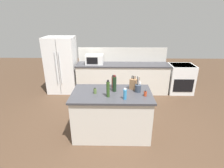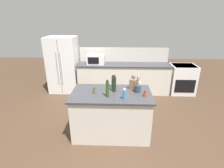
# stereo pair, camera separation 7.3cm
# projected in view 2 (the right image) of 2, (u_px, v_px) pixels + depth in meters

# --- Properties ---
(ground_plane) EXTENTS (14.00, 14.00, 0.00)m
(ground_plane) POSITION_uv_depth(u_px,v_px,m) (111.00, 132.00, 3.80)
(ground_plane) COLOR #473323
(back_counter_run) EXTENTS (2.92, 0.66, 0.94)m
(back_counter_run) POSITION_uv_depth(u_px,v_px,m) (123.00, 78.00, 5.66)
(back_counter_run) COLOR beige
(back_counter_run) RESTS_ON ground_plane
(wall_backsplash) EXTENTS (2.88, 0.03, 0.46)m
(wall_backsplash) POSITION_uv_depth(u_px,v_px,m) (124.00, 55.00, 5.70)
(wall_backsplash) COLOR beige
(wall_backsplash) RESTS_ON back_counter_run
(kitchen_island) EXTENTS (1.59, 0.92, 0.94)m
(kitchen_island) POSITION_uv_depth(u_px,v_px,m) (111.00, 113.00, 3.63)
(kitchen_island) COLOR beige
(kitchen_island) RESTS_ON ground_plane
(refrigerator) EXTENTS (0.90, 0.75, 1.76)m
(refrigerator) POSITION_uv_depth(u_px,v_px,m) (63.00, 65.00, 5.63)
(refrigerator) COLOR white
(refrigerator) RESTS_ON ground_plane
(range_oven) EXTENTS (0.76, 0.65, 0.92)m
(range_oven) POSITION_uv_depth(u_px,v_px,m) (182.00, 79.00, 5.59)
(range_oven) COLOR white
(range_oven) RESTS_ON ground_plane
(microwave) EXTENTS (0.54, 0.39, 0.29)m
(microwave) POSITION_uv_depth(u_px,v_px,m) (96.00, 59.00, 5.46)
(microwave) COLOR white
(microwave) RESTS_ON back_counter_run
(knife_block) EXTENTS (0.16, 0.15, 0.29)m
(knife_block) POSITION_uv_depth(u_px,v_px,m) (133.00, 84.00, 3.58)
(knife_block) COLOR #936B47
(knife_block) RESTS_ON kitchen_island
(utensil_crock) EXTENTS (0.12, 0.12, 0.32)m
(utensil_crock) POSITION_uv_depth(u_px,v_px,m) (138.00, 88.00, 3.46)
(utensil_crock) COLOR #333D4C
(utensil_crock) RESTS_ON kitchen_island
(wine_bottle) EXTENTS (0.08, 0.08, 0.34)m
(wine_bottle) POSITION_uv_depth(u_px,v_px,m) (114.00, 84.00, 3.47)
(wine_bottle) COLOR black
(wine_bottle) RESTS_ON kitchen_island
(dish_soap_bottle) EXTENTS (0.06, 0.06, 0.21)m
(dish_soap_bottle) POSITION_uv_depth(u_px,v_px,m) (124.00, 94.00, 3.16)
(dish_soap_bottle) COLOR #3384BC
(dish_soap_bottle) RESTS_ON kitchen_island
(spice_jar_paprika) EXTENTS (0.06, 0.06, 0.11)m
(spice_jar_paprika) POSITION_uv_depth(u_px,v_px,m) (145.00, 94.00, 3.29)
(spice_jar_paprika) COLOR #B73D1E
(spice_jar_paprika) RESTS_ON kitchen_island
(vinegar_bottle) EXTENTS (0.06, 0.06, 0.28)m
(vinegar_bottle) POSITION_uv_depth(u_px,v_px,m) (113.00, 82.00, 3.66)
(vinegar_bottle) COLOR maroon
(vinegar_bottle) RESTS_ON kitchen_island
(spice_jar_oregano) EXTENTS (0.06, 0.06, 0.12)m
(spice_jar_oregano) POSITION_uv_depth(u_px,v_px,m) (95.00, 91.00, 3.42)
(spice_jar_oregano) COLOR #567038
(spice_jar_oregano) RESTS_ON kitchen_island
(salt_shaker) EXTENTS (0.06, 0.06, 0.11)m
(salt_shaker) POSITION_uv_depth(u_px,v_px,m) (140.00, 84.00, 3.75)
(salt_shaker) COLOR silver
(salt_shaker) RESTS_ON kitchen_island
(olive_oil_bottle) EXTENTS (0.06, 0.06, 0.33)m
(olive_oil_bottle) POSITION_uv_depth(u_px,v_px,m) (107.00, 89.00, 3.24)
(olive_oil_bottle) COLOR #2D4C1E
(olive_oil_bottle) RESTS_ON kitchen_island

